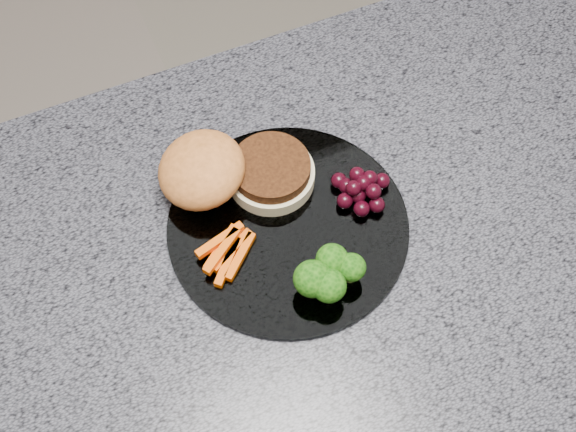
{
  "coord_description": "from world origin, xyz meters",
  "views": [
    {
      "loc": [
        -0.26,
        -0.35,
        1.65
      ],
      "look_at": [
        -0.09,
        0.04,
        0.93
      ],
      "focal_mm": 50.0,
      "sensor_mm": 36.0,
      "label": 1
    }
  ],
  "objects_px": {
    "burger": "(227,173)",
    "grape_bunch": "(362,189)",
    "island_cabinet": "(350,373)",
    "plate": "(288,227)"
  },
  "relations": [
    {
      "from": "island_cabinet",
      "to": "grape_bunch",
      "type": "distance_m",
      "value": 0.49
    },
    {
      "from": "plate",
      "to": "grape_bunch",
      "type": "bearing_deg",
      "value": 2.17
    },
    {
      "from": "burger",
      "to": "grape_bunch",
      "type": "xyz_separation_m",
      "value": [
        0.13,
        -0.07,
        -0.01
      ]
    },
    {
      "from": "plate",
      "to": "grape_bunch",
      "type": "relative_size",
      "value": 3.93
    },
    {
      "from": "island_cabinet",
      "to": "plate",
      "type": "bearing_deg",
      "value": 157.08
    },
    {
      "from": "plate",
      "to": "grape_bunch",
      "type": "height_order",
      "value": "grape_bunch"
    },
    {
      "from": "island_cabinet",
      "to": "plate",
      "type": "height_order",
      "value": "plate"
    },
    {
      "from": "burger",
      "to": "grape_bunch",
      "type": "relative_size",
      "value": 2.55
    },
    {
      "from": "island_cabinet",
      "to": "grape_bunch",
      "type": "xyz_separation_m",
      "value": [
        -0.0,
        0.04,
        0.49
      ]
    },
    {
      "from": "island_cabinet",
      "to": "burger",
      "type": "relative_size",
      "value": 7.12
    }
  ]
}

